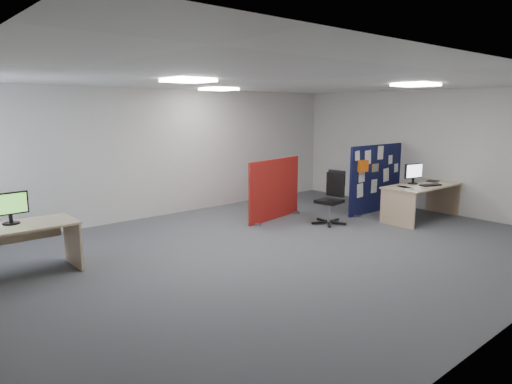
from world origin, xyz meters
TOP-DOWN VIEW (x-y plane):
  - floor at (0.00, 0.00)m, footprint 9.00×9.00m
  - ceiling at (0.00, 0.00)m, footprint 9.00×7.00m
  - wall_back at (0.00, 3.50)m, footprint 9.00×0.02m
  - wall_right at (4.50, 0.00)m, footprint 0.02×7.00m
  - ceiling_lights at (0.33, 0.67)m, footprint 4.10×4.10m
  - navy_divider at (3.46, 0.69)m, footprint 1.82×0.30m
  - main_desk at (3.58, -0.33)m, footprint 1.86×0.83m
  - monitor_main at (3.53, -0.18)m, footprint 0.49×0.20m
  - keyboard at (3.60, -0.53)m, footprint 0.48×0.31m
  - mouse at (3.90, -0.50)m, footprint 0.10×0.07m
  - paper_tray at (4.16, -0.28)m, footprint 0.32×0.27m
  - red_divider at (1.30, 1.67)m, footprint 1.66×0.37m
  - second_desk at (-3.68, 1.48)m, footprint 1.52×0.76m
  - monitor_second at (-3.70, 1.58)m, footprint 0.48×0.22m
  - office_chair at (1.90, 0.63)m, footprint 0.68×0.69m
  - desk_papers at (3.39, -0.32)m, footprint 1.46×0.88m

SIDE VIEW (x-z plane):
  - floor at x=0.00m, z-range 0.00..0.00m
  - second_desk at x=-3.68m, z-range 0.18..0.91m
  - main_desk at x=3.58m, z-range 0.20..0.93m
  - office_chair at x=1.90m, z-range 0.07..1.12m
  - red_divider at x=1.30m, z-range -0.01..1.25m
  - desk_papers at x=3.39m, z-range 0.73..0.73m
  - paper_tray at x=4.16m, z-range 0.73..0.74m
  - keyboard at x=3.60m, z-range 0.73..0.75m
  - mouse at x=3.90m, z-range 0.73..0.76m
  - navy_divider at x=3.46m, z-range 0.01..1.51m
  - monitor_main at x=3.53m, z-range 0.75..1.18m
  - monitor_second at x=-3.70m, z-range 0.75..1.19m
  - wall_back at x=0.00m, z-range 0.00..2.70m
  - wall_right at x=4.50m, z-range 0.00..2.70m
  - ceiling_lights at x=0.33m, z-range 2.65..2.69m
  - ceiling at x=0.00m, z-range 2.69..2.71m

